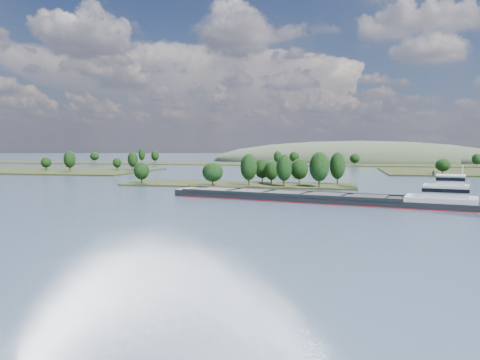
# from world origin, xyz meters

# --- Properties ---
(ground) EXTENTS (1800.00, 1800.00, 0.00)m
(ground) POSITION_xyz_m (0.00, 120.00, 0.00)
(ground) COLOR #394A63
(ground) RESTS_ON ground
(tree_island) EXTENTS (100.00, 31.36, 15.37)m
(tree_island) POSITION_xyz_m (7.78, 178.40, 4.29)
(tree_island) COLOR black
(tree_island) RESTS_ON ground
(back_shoreline) EXTENTS (900.00, 60.00, 15.22)m
(back_shoreline) POSITION_xyz_m (6.90, 399.93, 0.65)
(back_shoreline) COLOR black
(back_shoreline) RESTS_ON ground
(hill_west) EXTENTS (320.00, 160.00, 44.00)m
(hill_west) POSITION_xyz_m (60.00, 500.00, 0.00)
(hill_west) COLOR #394730
(hill_west) RESTS_ON ground
(cargo_barge) EXTENTS (94.36, 33.00, 12.76)m
(cargo_barge) POSITION_xyz_m (41.33, 125.09, 1.61)
(cargo_barge) COLOR black
(cargo_barge) RESTS_ON ground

